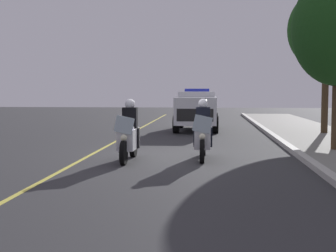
{
  "coord_description": "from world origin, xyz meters",
  "views": [
    {
      "loc": [
        13.53,
        1.23,
        1.94
      ],
      "look_at": [
        -0.02,
        0.0,
        0.9
      ],
      "focal_mm": 49.13,
      "sensor_mm": 36.0,
      "label": 1
    }
  ],
  "objects_px": {
    "tree_far_back": "(327,30)",
    "police_motorcycle_lead_right": "(203,135)",
    "police_motorcycle_lead_left": "(129,136)",
    "police_suv": "(197,109)"
  },
  "relations": [
    {
      "from": "police_suv",
      "to": "tree_far_back",
      "type": "bearing_deg",
      "value": 71.15
    },
    {
      "from": "police_motorcycle_lead_left",
      "to": "police_motorcycle_lead_right",
      "type": "bearing_deg",
      "value": 103.69
    },
    {
      "from": "police_motorcycle_lead_left",
      "to": "tree_far_back",
      "type": "xyz_separation_m",
      "value": [
        -8.16,
        7.26,
        3.89
      ]
    },
    {
      "from": "police_motorcycle_lead_left",
      "to": "police_suv",
      "type": "relative_size",
      "value": 0.44
    },
    {
      "from": "police_motorcycle_lead_left",
      "to": "tree_far_back",
      "type": "bearing_deg",
      "value": 138.35
    },
    {
      "from": "tree_far_back",
      "to": "police_motorcycle_lead_right",
      "type": "bearing_deg",
      "value": -34.24
    },
    {
      "from": "police_motorcycle_lead_right",
      "to": "police_motorcycle_lead_left",
      "type": "bearing_deg",
      "value": -76.31
    },
    {
      "from": "police_motorcycle_lead_right",
      "to": "tree_far_back",
      "type": "height_order",
      "value": "tree_far_back"
    },
    {
      "from": "police_motorcycle_lead_left",
      "to": "police_suv",
      "type": "height_order",
      "value": "police_suv"
    },
    {
      "from": "police_motorcycle_lead_left",
      "to": "tree_far_back",
      "type": "distance_m",
      "value": 11.6
    }
  ]
}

